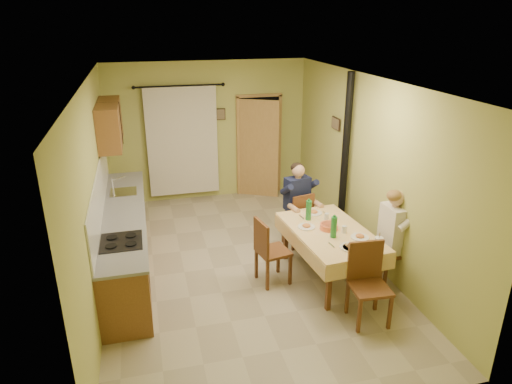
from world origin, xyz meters
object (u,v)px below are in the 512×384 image
object	(u,v)px
dining_table	(329,254)
stove_flue	(343,180)
chair_right	(391,263)
chair_left	(272,263)
chair_near	(368,300)
man_far	(298,196)
man_right	(395,226)
chair_far	(297,229)

from	to	relation	value
dining_table	stove_flue	bearing A→B (deg)	54.13
chair_right	chair_left	xyz separation A→B (m)	(-1.66, 0.41, -0.00)
chair_near	man_far	distance (m)	2.25
man_far	man_right	size ratio (longest dim) A/B	1.00
man_far	man_right	world-z (taller)	same
chair_right	stove_flue	xyz separation A→B (m)	(-0.08, 1.57, 0.73)
chair_far	chair_right	bearing A→B (deg)	-68.26
dining_table	man_far	distance (m)	1.21
chair_right	stove_flue	distance (m)	1.73
man_far	chair_far	bearing A→B (deg)	-90.00
dining_table	man_far	bearing A→B (deg)	90.43
chair_far	chair_near	bearing A→B (deg)	-97.11
chair_left	man_far	bearing A→B (deg)	133.08
chair_far	chair_left	distance (m)	1.23
chair_near	dining_table	bearing A→B (deg)	-81.86
chair_far	man_right	distance (m)	1.78
dining_table	stove_flue	size ratio (longest dim) A/B	0.64
chair_right	chair_left	size ratio (longest dim) A/B	1.01
chair_near	chair_right	distance (m)	1.06
man_far	stove_flue	world-z (taller)	stove_flue
chair_right	man_right	distance (m)	0.59
dining_table	stove_flue	world-z (taller)	stove_flue
chair_far	chair_right	xyz separation A→B (m)	(0.93, -1.40, 0.00)
chair_far	chair_near	xyz separation A→B (m)	(0.18, -2.16, 0.00)
chair_near	stove_flue	distance (m)	2.52
chair_near	man_far	bearing A→B (deg)	-81.28
dining_table	man_right	xyz separation A→B (m)	(0.82, -0.31, 0.50)
dining_table	man_right	size ratio (longest dim) A/B	1.28
chair_far	man_far	size ratio (longest dim) A/B	0.68
dining_table	chair_right	xyz separation A→B (m)	(0.83, -0.31, -0.09)
man_right	dining_table	bearing A→B (deg)	66.43
chair_left	man_far	xyz separation A→B (m)	(0.73, 1.00, 0.59)
chair_left	man_far	size ratio (longest dim) A/B	0.71
chair_far	chair_right	world-z (taller)	chair_right
dining_table	chair_right	bearing A→B (deg)	-25.63
dining_table	chair_right	size ratio (longest dim) A/B	1.81
man_right	stove_flue	xyz separation A→B (m)	(-0.07, 1.57, 0.15)
stove_flue	chair_near	bearing A→B (deg)	-106.15
chair_far	chair_left	world-z (taller)	chair_left
chair_near	stove_flue	bearing A→B (deg)	-102.23
chair_far	man_far	bearing A→B (deg)	90.00
chair_right	man_far	xyz separation A→B (m)	(-0.94, 1.42, 0.59)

